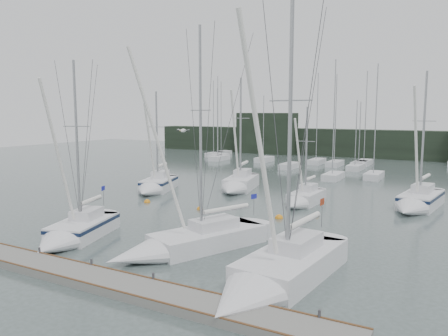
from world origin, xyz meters
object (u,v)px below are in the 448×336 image
object	(u,v)px
buoy_b	(279,218)
sailboat_near_right	(271,278)
sailboat_mid_d	(416,203)
buoy_a	(200,209)
sailboat_mid_a	(155,186)
sailboat_mid_b	(238,185)
buoy_c	(147,202)
sailboat_mid_c	(302,200)
buoy_d	(316,216)
sailboat_near_center	(177,245)
sailboat_near_left	(72,234)

from	to	relation	value
buoy_b	sailboat_near_right	bearing A→B (deg)	-69.71
sailboat_mid_d	buoy_a	bearing A→B (deg)	-143.40
sailboat_mid_a	sailboat_mid_d	world-z (taller)	sailboat_mid_d
sailboat_mid_a	buoy_b	distance (m)	15.99
sailboat_mid_b	buoy_c	bearing A→B (deg)	-129.40
sailboat_mid_b	sailboat_mid_d	size ratio (longest dim) A/B	1.01
sailboat_mid_c	buoy_d	world-z (taller)	sailboat_mid_c
buoy_c	buoy_d	bearing A→B (deg)	8.69
sailboat_mid_a	buoy_a	distance (m)	9.55
buoy_a	sailboat_mid_a	bearing A→B (deg)	151.24
sailboat_near_center	buoy_c	size ratio (longest dim) A/B	24.27
sailboat_near_center	sailboat_mid_a	distance (m)	20.18
buoy_b	buoy_c	xyz separation A→B (m)	(-12.83, -0.20, 0.00)
sailboat_near_left	buoy_d	world-z (taller)	sailboat_near_left
buoy_c	buoy_a	bearing A→B (deg)	-1.37
sailboat_mid_a	sailboat_near_center	bearing A→B (deg)	-66.44
buoy_d	sailboat_near_right	bearing A→B (deg)	-80.59
sailboat_mid_d	buoy_b	world-z (taller)	sailboat_mid_d
sailboat_mid_a	sailboat_mid_b	bearing A→B (deg)	14.81
sailboat_mid_d	buoy_d	world-z (taller)	sailboat_mid_d
sailboat_mid_b	buoy_b	xyz separation A→B (m)	(8.19, -8.88, -0.61)
sailboat_near_center	sailboat_mid_b	world-z (taller)	sailboat_near_center
sailboat_near_center	buoy_b	size ratio (longest dim) A/B	22.68
sailboat_near_center	buoy_c	world-z (taller)	sailboat_near_center
sailboat_mid_c	sailboat_mid_d	bearing A→B (deg)	21.53
sailboat_near_right	sailboat_mid_d	distance (m)	21.86
sailboat_mid_c	buoy_a	size ratio (longest dim) A/B	17.32
sailboat_mid_a	buoy_d	xyz separation A→B (m)	(17.72, -2.13, -0.62)
sailboat_near_right	buoy_a	bearing A→B (deg)	138.58
sailboat_near_right	buoy_d	xyz separation A→B (m)	(-2.52, 15.20, -0.59)
sailboat_mid_c	buoy_a	xyz separation A→B (m)	(-7.06, -5.65, -0.51)
sailboat_mid_b	sailboat_mid_d	bearing A→B (deg)	-14.07
sailboat_near_right	buoy_a	world-z (taller)	sailboat_near_right
buoy_a	sailboat_mid_d	bearing A→B (deg)	28.42
sailboat_near_left	sailboat_mid_a	bearing A→B (deg)	94.05
buoy_a	buoy_d	world-z (taller)	buoy_a
sailboat_near_center	buoy_b	distance (m)	11.07
sailboat_near_left	buoy_a	xyz separation A→B (m)	(2.13, 11.89, -0.54)
sailboat_near_left	buoy_c	distance (m)	12.58
sailboat_near_left	buoy_b	distance (m)	15.30
sailboat_near_center	sailboat_mid_c	distance (m)	16.31
sailboat_near_left	sailboat_mid_a	size ratio (longest dim) A/B	1.11
sailboat_near_center	buoy_d	world-z (taller)	sailboat_near_center
sailboat_mid_a	buoy_a	xyz separation A→B (m)	(8.35, -4.58, -0.62)
sailboat_near_left	sailboat_near_center	world-z (taller)	sailboat_near_center
buoy_c	sailboat_mid_b	bearing A→B (deg)	62.94
sailboat_mid_b	buoy_c	distance (m)	10.22
buoy_a	sailboat_mid_b	bearing A→B (deg)	97.04
sailboat_near_left	sailboat_mid_b	distance (m)	21.13
sailboat_near_left	sailboat_mid_b	size ratio (longest dim) A/B	0.98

